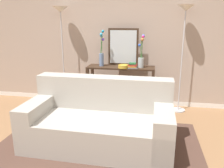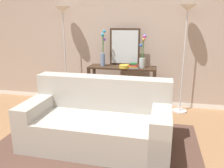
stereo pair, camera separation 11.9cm
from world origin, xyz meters
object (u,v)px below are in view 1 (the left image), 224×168
(book_stack, at_px, (132,66))
(couch, at_px, (99,122))
(console_table, at_px, (121,80))
(book_row_under_console, at_px, (105,105))
(floor_lamp_left, at_px, (61,29))
(wall_mirror, at_px, (123,47))
(floor_lamp_right, at_px, (184,30))
(fruit_bowl, at_px, (123,66))
(vase_short_flowers, at_px, (141,57))
(vase_tall_flowers, at_px, (102,54))

(book_stack, bearing_deg, couch, -104.53)
(console_table, distance_m, book_row_under_console, 0.59)
(floor_lamp_left, height_order, wall_mirror, floor_lamp_left)
(floor_lamp_right, height_order, fruit_bowl, floor_lamp_right)
(couch, height_order, wall_mirror, wall_mirror)
(floor_lamp_left, bearing_deg, wall_mirror, 2.88)
(console_table, distance_m, floor_lamp_left, 1.48)
(book_stack, relative_size, book_row_under_console, 0.45)
(wall_mirror, xyz_separation_m, book_stack, (0.21, -0.28, -0.30))
(book_stack, distance_m, book_row_under_console, 0.97)
(wall_mirror, relative_size, book_row_under_console, 1.63)
(console_table, bearing_deg, floor_lamp_right, 5.66)
(wall_mirror, height_order, fruit_bowl, wall_mirror)
(console_table, bearing_deg, fruit_bowl, -65.06)
(couch, height_order, vase_short_flowers, vase_short_flowers)
(wall_mirror, height_order, book_row_under_console, wall_mirror)
(vase_tall_flowers, relative_size, vase_short_flowers, 1.12)
(floor_lamp_left, relative_size, wall_mirror, 2.78)
(floor_lamp_left, xyz_separation_m, fruit_bowl, (1.22, -0.24, -0.63))
(console_table, height_order, wall_mirror, wall_mirror)
(vase_tall_flowers, distance_m, book_stack, 0.62)
(vase_tall_flowers, distance_m, book_row_under_console, 1.00)
(couch, relative_size, book_stack, 10.34)
(couch, relative_size, console_table, 1.56)
(couch, bearing_deg, vase_tall_flowers, 101.21)
(console_table, distance_m, book_stack, 0.39)
(floor_lamp_left, relative_size, fruit_bowl, 10.40)
(couch, distance_m, vase_tall_flowers, 1.55)
(console_table, bearing_deg, vase_short_flowers, -3.83)
(console_table, distance_m, wall_mirror, 0.62)
(console_table, bearing_deg, floor_lamp_left, 174.72)
(couch, distance_m, console_table, 1.37)
(console_table, relative_size, vase_short_flowers, 2.11)
(floor_lamp_right, bearing_deg, floor_lamp_left, 180.00)
(book_row_under_console, bearing_deg, floor_lamp_right, 4.44)
(floor_lamp_left, relative_size, book_row_under_console, 4.54)
(couch, bearing_deg, fruit_bowl, 82.75)
(console_table, relative_size, wall_mirror, 1.81)
(floor_lamp_left, height_order, fruit_bowl, floor_lamp_left)
(vase_tall_flowers, bearing_deg, fruit_bowl, -16.38)
(vase_tall_flowers, bearing_deg, console_table, 0.82)
(vase_short_flowers, xyz_separation_m, fruit_bowl, (-0.31, -0.10, -0.16))
(vase_tall_flowers, distance_m, vase_short_flowers, 0.73)
(vase_short_flowers, bearing_deg, couch, -109.26)
(couch, xyz_separation_m, wall_mirror, (0.11, 1.51, 0.85))
(book_row_under_console, bearing_deg, vase_tall_flowers, -175.17)
(console_table, height_order, fruit_bowl, fruit_bowl)
(vase_short_flowers, height_order, fruit_bowl, vase_short_flowers)
(floor_lamp_left, distance_m, wall_mirror, 1.22)
(console_table, relative_size, vase_tall_flowers, 1.88)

